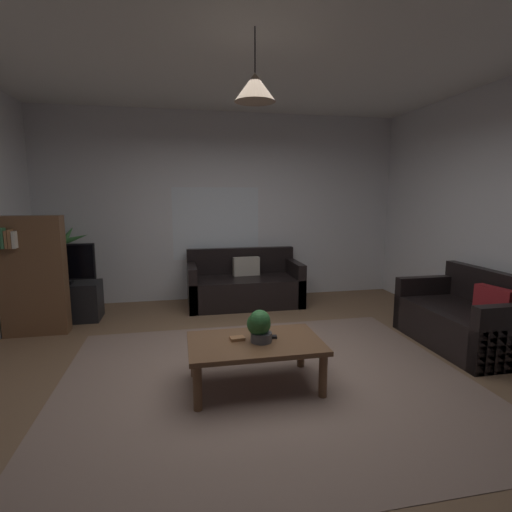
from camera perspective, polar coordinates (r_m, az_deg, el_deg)
floor at (r=3.77m, az=0.94°, el=-16.85°), size 5.54×5.46×0.02m
rug at (r=3.59m, az=1.66°, el=-18.00°), size 3.60×3.00×0.01m
wall_back at (r=6.12m, az=-4.60°, el=7.15°), size 5.66×0.06×2.88m
ceiling at (r=3.62m, az=1.08°, el=29.34°), size 5.54×5.46×0.02m
window_pane at (r=6.09m, az=-5.89°, el=4.78°), size 1.34×0.01×1.12m
couch_under_window at (r=5.82m, az=-1.74°, el=-4.51°), size 1.66×0.80×0.82m
couch_right_side at (r=4.83m, az=28.48°, el=-8.42°), size 0.80×1.38×0.82m
coffee_table at (r=3.38m, az=-0.13°, el=-13.33°), size 1.13×0.70×0.41m
book_on_table_0 at (r=3.38m, az=-2.77°, el=-12.06°), size 0.13×0.10×0.03m
remote_on_table_0 at (r=3.42m, az=1.73°, el=-11.84°), size 0.17×0.07×0.02m
potted_plant_on_table at (r=3.29m, az=0.52°, el=-10.11°), size 0.21×0.23×0.28m
tv_stand at (r=5.67m, az=-26.41°, el=-6.09°), size 0.90×0.44×0.50m
tv at (r=5.55m, az=-26.84°, el=-0.99°), size 0.83×0.16×0.52m
potted_palm_corner at (r=6.10m, az=-26.47°, el=-2.33°), size 0.71×0.77×1.33m
bookshelf_corner at (r=5.19m, az=-30.04°, el=-2.46°), size 0.70×0.31×1.40m
pendant_lamp at (r=3.23m, az=-0.15°, el=23.64°), size 0.32×0.32×0.54m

